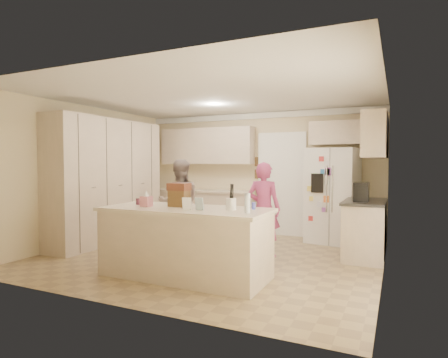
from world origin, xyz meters
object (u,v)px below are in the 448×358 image
at_px(coffee_maker, 361,192).
at_px(utensil_crock, 231,204).
at_px(dollhouse_body, 179,198).
at_px(refrigerator, 332,196).
at_px(teen_boy, 179,203).
at_px(island_base, 185,244).
at_px(teen_girl, 264,209).
at_px(tissue_box, 146,201).

bearing_deg(coffee_maker, utensil_crock, -127.12).
bearing_deg(dollhouse_body, refrigerator, 61.59).
xyz_separation_m(coffee_maker, teen_boy, (-3.08, -0.37, -0.28)).
bearing_deg(island_base, teen_girl, 68.60).
distance_m(coffee_maker, teen_girl, 1.54).
height_order(refrigerator, coffee_maker, refrigerator).
bearing_deg(dollhouse_body, tissue_box, -153.43).
height_order(tissue_box, teen_boy, teen_boy).
relative_size(tissue_box, teen_boy, 0.09).
bearing_deg(teen_girl, teen_boy, 1.03).
xyz_separation_m(teen_boy, teen_girl, (1.62, -0.02, -0.03)).
bearing_deg(refrigerator, dollhouse_body, -109.85).
height_order(refrigerator, dollhouse_body, refrigerator).
relative_size(utensil_crock, teen_boy, 0.09).
bearing_deg(dollhouse_body, coffee_maker, 39.29).
xyz_separation_m(utensil_crock, teen_girl, (-0.06, 1.45, -0.23)).
height_order(tissue_box, teen_girl, teen_girl).
height_order(utensil_crock, teen_boy, teen_boy).
relative_size(refrigerator, tissue_box, 12.86).
distance_m(utensil_crock, dollhouse_body, 0.80).
distance_m(utensil_crock, teen_boy, 2.25).
relative_size(island_base, dollhouse_body, 8.46).
relative_size(dollhouse_body, teen_girl, 0.17).
distance_m(refrigerator, teen_boy, 2.90).
relative_size(utensil_crock, teen_girl, 0.10).
xyz_separation_m(refrigerator, utensil_crock, (-0.79, -2.99, 0.10)).
xyz_separation_m(coffee_maker, teen_girl, (-1.46, -0.40, -0.30)).
bearing_deg(teen_girl, utensil_crock, 94.29).
bearing_deg(teen_boy, coffee_maker, 151.19).
height_order(coffee_maker, teen_boy, teen_boy).
height_order(utensil_crock, dollhouse_body, dollhouse_body).
height_order(refrigerator, utensil_crock, refrigerator).
bearing_deg(utensil_crock, coffee_maker, 52.88).
relative_size(refrigerator, teen_boy, 1.14).
bearing_deg(dollhouse_body, island_base, -33.69).
bearing_deg(teen_boy, utensil_crock, 103.01).
distance_m(tissue_box, teen_girl, 1.98).
height_order(coffee_maker, dollhouse_body, coffee_maker).
distance_m(coffee_maker, utensil_crock, 2.32).
relative_size(coffee_maker, teen_boy, 0.19).
distance_m(refrigerator, teen_girl, 1.76).
height_order(refrigerator, teen_boy, refrigerator).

